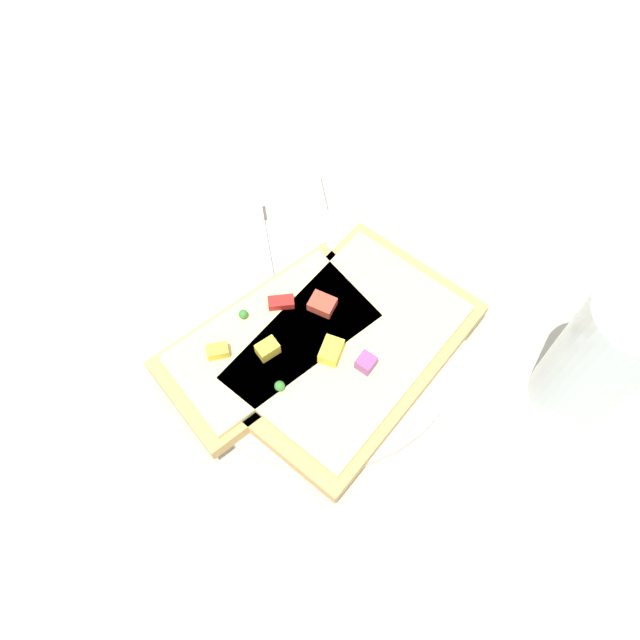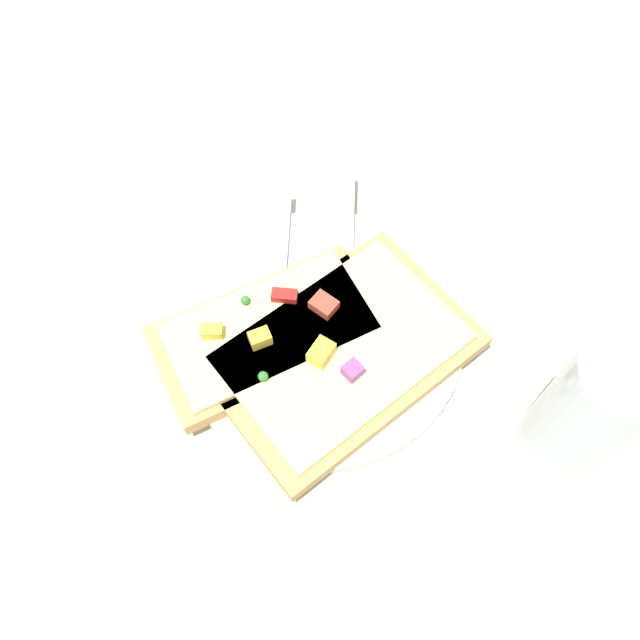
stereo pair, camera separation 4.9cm
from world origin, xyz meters
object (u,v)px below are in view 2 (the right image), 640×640
Objects in this scene: pizza_slice_main at (341,352)px; drinking_glass at (589,413)px; plate at (320,329)px; pizza_slice_corner at (270,332)px; knife at (344,257)px; fork at (276,314)px.

pizza_slice_main is 0.18m from drinking_glass.
plate is 1.19× the size of pizza_slice_corner.
drinking_glass is at bearing 47.40° from knife.
drinking_glass is (0.01, -0.24, 0.05)m from fork.
drinking_glass reaches higher than fork.
drinking_glass is at bearing -47.48° from pizza_slice_corner.
pizza_slice_main is (-0.08, -0.04, 0.01)m from knife.
drinking_glass reaches higher than plate.
pizza_slice_main is (-0.02, -0.03, 0.02)m from plate.
drinking_glass is at bearing -89.98° from plate.
pizza_slice_main is at bearing 95.68° from drinking_glass.
fork is 0.08m from knife.
pizza_slice_main is at bearing -121.90° from plate.
pizza_slice_corner is 0.23m from drinking_glass.
pizza_slice_corner is (-0.02, -0.01, 0.01)m from fork.
pizza_slice_corner is at bearing 132.36° from plate.
fork reaches higher than plate.
pizza_slice_main is 0.06m from pizza_slice_corner.
drinking_glass reaches higher than pizza_slice_main.
drinking_glass is (0.02, -0.17, 0.04)m from pizza_slice_main.
knife is 0.10m from pizza_slice_corner.
fork is at bearing 53.52° from pizza_slice_corner.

